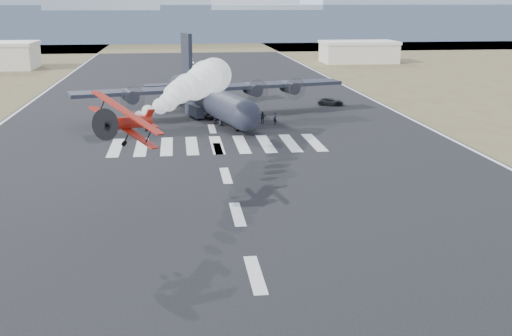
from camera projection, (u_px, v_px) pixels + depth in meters
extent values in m
cube|color=brown|center=(187.00, 45.00, 250.14)|extent=(500.00, 80.00, 0.00)
cube|color=#8596AA|center=(30.00, 20.00, 269.00)|extent=(150.00, 50.00, 17.00)
cube|color=#8596AA|center=(185.00, 25.00, 277.27)|extent=(150.00, 50.00, 13.00)
cube|color=#8596AA|center=(332.00, 22.00, 284.78)|extent=(150.00, 50.00, 15.00)
cube|color=#8596AA|center=(471.00, 19.00, 292.29)|extent=(150.00, 50.00, 17.00)
cube|color=beige|center=(359.00, 53.00, 178.20)|extent=(20.00, 12.00, 5.20)
cube|color=silver|center=(359.00, 42.00, 177.46)|extent=(20.50, 12.50, 0.80)
cylinder|color=#B80C13|center=(129.00, 123.00, 49.49)|extent=(2.43, 5.44, 0.97)
sphere|color=black|center=(129.00, 117.00, 49.60)|extent=(0.75, 0.75, 0.75)
cylinder|color=black|center=(116.00, 129.00, 47.02)|extent=(1.21, 0.92, 1.08)
cylinder|color=black|center=(114.00, 130.00, 46.66)|extent=(2.28, 0.69, 2.37)
cube|color=#B80C13|center=(127.00, 128.00, 49.18)|extent=(5.91, 2.67, 2.95)
cube|color=#B80C13|center=(125.00, 113.00, 48.54)|extent=(6.10, 2.72, 3.04)
cube|color=#B80C13|center=(139.00, 110.00, 51.72)|extent=(0.37, 0.96, 1.08)
cube|color=#B80C13|center=(139.00, 117.00, 51.85)|extent=(2.28, 1.32, 0.09)
cylinder|color=black|center=(115.00, 141.00, 49.13)|extent=(0.26, 0.49, 0.47)
cylinder|color=black|center=(136.00, 142.00, 48.87)|extent=(0.26, 0.49, 0.47)
sphere|color=white|center=(140.00, 116.00, 52.06)|extent=(0.75, 0.75, 0.75)
sphere|color=white|center=(150.00, 111.00, 54.52)|extent=(1.10, 1.10, 1.10)
sphere|color=white|center=(159.00, 106.00, 56.98)|extent=(1.44, 1.44, 1.44)
sphere|color=white|center=(168.00, 101.00, 59.44)|extent=(1.79, 1.79, 1.79)
sphere|color=white|center=(175.00, 97.00, 61.89)|extent=(2.13, 2.13, 2.13)
sphere|color=white|center=(183.00, 92.00, 64.35)|extent=(2.48, 2.48, 2.48)
sphere|color=white|center=(189.00, 89.00, 66.81)|extent=(2.82, 2.82, 2.82)
sphere|color=white|center=(195.00, 85.00, 69.27)|extent=(3.16, 3.16, 3.16)
sphere|color=white|center=(201.00, 82.00, 71.73)|extent=(3.51, 3.51, 3.51)
sphere|color=white|center=(207.00, 79.00, 74.19)|extent=(3.85, 3.85, 3.85)
sphere|color=white|center=(212.00, 76.00, 76.64)|extent=(4.20, 4.20, 4.20)
cylinder|color=#1E222E|center=(211.00, 100.00, 94.82)|extent=(11.25, 28.51, 4.06)
sphere|color=#1E222E|center=(245.00, 115.00, 82.08)|extent=(4.06, 4.06, 4.06)
cone|color=#1E222E|center=(184.00, 88.00, 107.56)|extent=(5.49, 6.93, 4.06)
cube|color=#1E222E|center=(212.00, 88.00, 93.42)|extent=(40.33, 14.59, 0.51)
cylinder|color=#1E222E|center=(130.00, 96.00, 88.67)|extent=(2.76, 4.20, 1.83)
cylinder|color=#3F3F44|center=(133.00, 98.00, 86.85)|extent=(3.35, 0.94, 3.45)
cylinder|color=#1E222E|center=(173.00, 94.00, 90.88)|extent=(2.76, 4.20, 1.83)
cylinder|color=#3F3F44|center=(177.00, 96.00, 89.06)|extent=(3.35, 0.94, 3.45)
cylinder|color=#1E222E|center=(253.00, 89.00, 95.30)|extent=(2.76, 4.20, 1.83)
cylinder|color=#3F3F44|center=(258.00, 91.00, 93.48)|extent=(3.35, 0.94, 3.45)
cylinder|color=#1E222E|center=(290.00, 87.00, 97.51)|extent=(2.76, 4.20, 1.83)
cylinder|color=#3F3F44|center=(295.00, 89.00, 95.69)|extent=(3.35, 0.94, 3.45)
cube|color=#1E222E|center=(187.00, 58.00, 104.44)|extent=(1.77, 4.57, 8.12)
cube|color=#1E222E|center=(187.00, 84.00, 105.99)|extent=(14.52, 6.61, 0.36)
cube|color=#1E222E|center=(194.00, 110.00, 95.30)|extent=(2.75, 6.20, 1.62)
cylinder|color=black|center=(194.00, 114.00, 95.45)|extent=(0.78, 1.21, 1.12)
cube|color=#1E222E|center=(223.00, 108.00, 96.92)|extent=(2.75, 6.20, 1.62)
cylinder|color=black|center=(223.00, 112.00, 97.07)|extent=(0.78, 1.21, 1.12)
cylinder|color=black|center=(237.00, 128.00, 85.36)|extent=(0.63, 0.99, 0.91)
imported|color=black|center=(330.00, 102.00, 106.45)|extent=(4.65, 3.02, 1.19)
imported|color=black|center=(275.00, 118.00, 89.76)|extent=(0.78, 0.83, 1.79)
imported|color=black|center=(145.00, 124.00, 85.89)|extent=(0.60, 0.84, 1.58)
imported|color=black|center=(137.00, 123.00, 87.02)|extent=(0.69, 1.15, 1.67)
imported|color=black|center=(262.00, 117.00, 90.71)|extent=(1.02, 0.54, 1.73)
imported|color=black|center=(220.00, 119.00, 89.06)|extent=(0.79, 1.00, 1.79)
imported|color=black|center=(215.00, 118.00, 90.20)|extent=(1.43, 1.71, 1.84)
imported|color=black|center=(130.00, 124.00, 85.77)|extent=(0.74, 0.63, 1.83)
imported|color=black|center=(145.00, 126.00, 85.08)|extent=(0.83, 0.88, 1.56)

